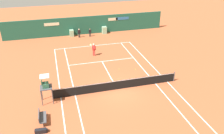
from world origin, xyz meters
name	(u,v)px	position (x,y,z in m)	size (l,w,h in m)	color
ground_plane	(115,86)	(0.00, 0.58, 0.00)	(80.00, 80.00, 0.01)	#B25633
tennis_net	(117,85)	(0.00, 0.00, 0.51)	(12.10, 0.10, 1.07)	#4C4C51
sponsor_back_wall	(87,26)	(0.03, 16.97, 1.35)	(25.00, 1.02, 2.79)	#1E5642
umpire_chair	(46,86)	(-6.44, -0.34, 1.64)	(1.00, 1.00, 2.58)	#47474C
player_bench	(42,117)	(-6.93, -2.98, 0.51)	(0.54, 1.43, 0.88)	#38383D
equipment_bag	(42,131)	(-6.94, -4.20, 0.16)	(0.97, 0.36, 0.32)	black
player_on_baseline	(94,49)	(-0.60, 8.35, 0.95)	(0.81, 0.63, 1.81)	red
ball_kid_centre_post	(90,32)	(0.26, 15.57, 0.72)	(0.42, 0.17, 1.25)	black
ball_kid_right_post	(79,33)	(-1.41, 15.57, 0.79)	(0.46, 0.20, 1.37)	black
tennis_ball_mid_court	(135,69)	(3.13, 3.42, 0.03)	(0.07, 0.07, 0.07)	#CCE033
tennis_ball_by_sideline	(119,69)	(1.37, 3.94, 0.03)	(0.07, 0.07, 0.07)	#CCE033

